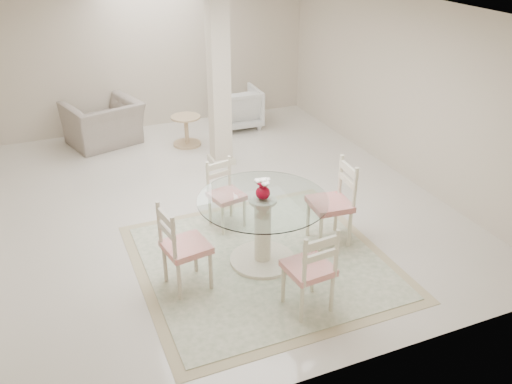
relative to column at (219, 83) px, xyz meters
name	(u,v)px	position (x,y,z in m)	size (l,w,h in m)	color
ground	(219,201)	(-0.50, -1.30, -1.35)	(7.00, 7.00, 0.00)	silver
room_shell	(214,75)	(-0.50, -1.30, 0.51)	(6.02, 7.02, 2.71)	beige
column	(219,83)	(0.00, 0.00, 0.00)	(0.30, 0.30, 2.70)	beige
area_rug	(262,261)	(-0.52, -2.96, -1.34)	(2.91, 2.91, 0.02)	tan
dining_table	(263,231)	(-0.52, -2.96, -0.91)	(1.48, 1.48, 0.86)	#F3E5C8
red_vase	(263,189)	(-0.52, -2.96, -0.37)	(0.19, 0.18, 0.25)	#9C041B
dining_chair_east	(336,197)	(0.50, -2.86, -0.72)	(0.52, 0.52, 1.20)	#F4EBC9
dining_chair_north	(224,189)	(-0.64, -1.95, -0.82)	(0.48, 0.48, 1.00)	beige
dining_chair_west	(179,242)	(-1.54, -3.07, -0.75)	(0.53, 0.53, 1.15)	beige
dining_chair_south	(313,265)	(-0.41, -3.97, -0.76)	(0.49, 0.49, 1.12)	beige
recliner_taupe	(104,123)	(-1.66, 1.56, -0.96)	(1.20, 1.05, 0.78)	#A09184
armchair_white	(237,108)	(0.86, 1.48, -0.97)	(0.82, 0.84, 0.77)	white
side_table	(187,132)	(-0.32, 0.95, -1.10)	(0.52, 0.52, 0.54)	tan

